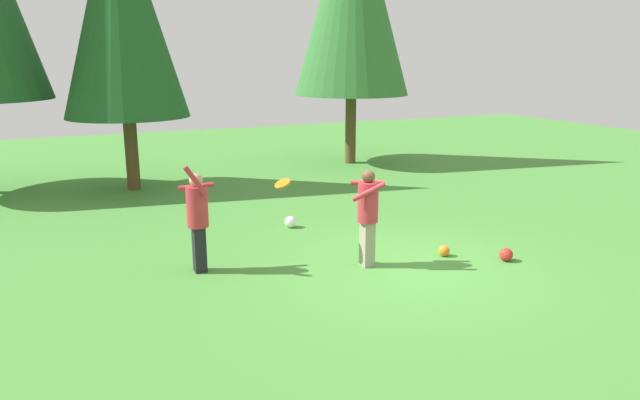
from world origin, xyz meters
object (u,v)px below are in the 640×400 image
Objects in this scene: ball_red at (506,255)px; tree_left at (120,5)px; person_catcher at (368,210)px; ball_white at (290,222)px; ball_orange at (444,251)px; person_thrower at (198,214)px; frisbee at (282,183)px.

ball_red is 10.82m from tree_left.
ball_white is at bearing -56.60° from person_catcher.
ball_white is 1.21× the size of ball_orange.
person_thrower is 1.10× the size of person_catcher.
ball_red is at bearing -38.57° from ball_orange.
person_catcher is at bearing -70.39° from tree_left.
ball_red is (2.28, -0.79, -0.85)m from person_catcher.
person_catcher is 8.94m from tree_left.
person_catcher is 2.56m from ball_red.
ball_red is 0.03× the size of tree_left.
person_thrower is 0.24× the size of tree_left.
ball_white is at bearing 127.36° from ball_red.
frisbee is 1.41× the size of ball_red.
tree_left reaches higher than frisbee.
person_thrower is 7.83× the size of ball_red.
ball_orange is (2.71, -0.76, -1.30)m from frisbee.
ball_white is 7.19m from tree_left.
person_catcher reaches higher than ball_white.
ball_white is 4.29m from ball_red.
tree_left reaches higher than ball_red.
tree_left is (-2.41, 5.06, 4.50)m from ball_white.
ball_orange is (-0.81, 0.65, -0.02)m from ball_red.
frisbee is 1.36× the size of ball_white.
person_thrower is at bearing -142.74° from ball_white.
tree_left is at bearing 101.89° from frisbee.
ball_white is at bearing -64.52° from tree_left.
person_thrower is 5.22m from ball_red.
tree_left reaches higher than ball_white.
ball_orange is (1.47, -0.14, -0.87)m from person_catcher.
frisbee is at bearing -78.11° from tree_left.
frisbee is at bearing 158.28° from ball_red.
person_catcher is 0.22× the size of tree_left.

